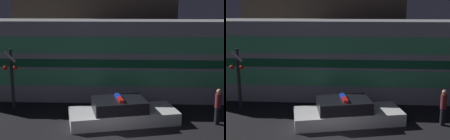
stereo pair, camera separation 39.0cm
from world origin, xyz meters
TOP-DOWN VIEW (x-y plane):
  - train at (-0.90, 6.99)m, footprint 16.90×3.02m
  - police_car at (0.24, 2.90)m, footprint 5.08×2.95m
  - pedestrian at (4.43, 2.83)m, footprint 0.27×0.27m
  - crossing_signal_far at (-5.25, 4.45)m, footprint 0.71×0.34m
  - building_left at (-1.81, 14.26)m, footprint 11.29×6.49m

SIDE VIEW (x-z plane):
  - police_car at x=0.24m, z-range -0.16..1.03m
  - pedestrian at x=4.43m, z-range 0.02..1.62m
  - crossing_signal_far at x=-5.25m, z-range 0.16..3.21m
  - train at x=-0.90m, z-range 0.00..4.32m
  - building_left at x=-1.81m, z-range 0.00..9.50m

